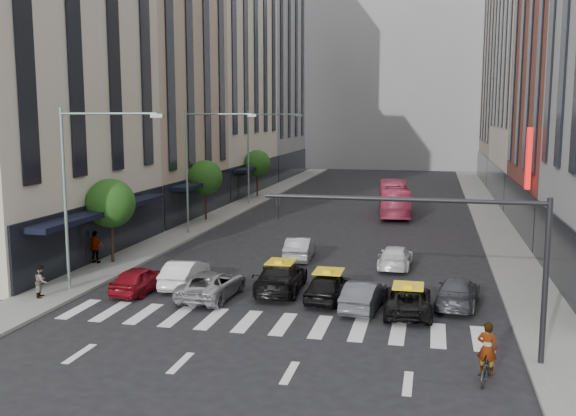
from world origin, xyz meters
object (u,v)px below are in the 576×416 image
Objects in this scene: streetlamp_mid at (199,155)px; car_white_front at (185,273)px; streetlamp_near at (81,175)px; taxi_left at (281,277)px; motorcycle at (486,368)px; pedestrian_near at (41,281)px; streetlamp_far at (258,145)px; taxi_center at (329,286)px; bus at (394,198)px; car_red at (140,279)px; pedestrian_far at (96,247)px.

streetlamp_mid reaches higher than car_white_front.
streetlamp_near is 10.96m from taxi_left.
car_white_front is at bearing 27.93° from streetlamp_near.
car_white_front is 16.88m from motorcycle.
car_white_front reaches higher than motorcycle.
taxi_left is 3.38× the size of pedestrian_near.
streetlamp_far is (0.00, 16.00, 0.00)m from streetlamp_mid.
taxi_center is at bearing -68.69° from streetlamp_far.
streetlamp_mid reaches higher than taxi_left.
taxi_center is at bearing -50.75° from streetlamp_mid.
bus is (1.37, 27.64, 0.75)m from taxi_center.
bus reaches higher than taxi_center.
car_red is at bearing 63.86° from bus.
car_white_front is 28.24m from bus.
streetlamp_near is 5.85× the size of pedestrian_near.
bus is at bearing -101.25° from taxi_left.
taxi_center is at bearing 6.61° from streetlamp_near.
motorcycle is 0.95× the size of pedestrian_far.
streetlamp_far is at bearing -64.05° from taxi_center.
taxi_left is at bearing 76.29° from bus.
motorcycle is at bearing 144.49° from car_white_front.
streetlamp_far is 31.46m from taxi_left.
motorcycle is at bearing 93.06° from bus.
streetlamp_near is at bearing -62.50° from pedestrian_near.
bus is 5.77× the size of motorcycle.
pedestrian_near is (-10.83, -3.96, 0.17)m from taxi_left.
streetlamp_far is at bearing 90.00° from streetlamp_near.
taxi_left is at bearing -162.59° from car_red.
motorcycle is at bearing 152.14° from pedestrian_far.
streetlamp_mid is at bearing -36.61° from motorcycle.
pedestrian_far is at bearing -17.19° from taxi_left.
pedestrian_near is at bearing 58.92° from bus.
streetlamp_near is at bearing 11.24° from taxi_center.
streetlamp_mid is at bearing -46.11° from taxi_center.
bus is (13.32, 13.02, -4.45)m from streetlamp_mid.
bus reaches higher than taxi_left.
pedestrian_far is (-1.10, 7.02, 0.19)m from pedestrian_near.
streetlamp_far is 14.35m from bus.
car_red is at bearing 11.25° from taxi_left.
car_red is at bearing -80.63° from streetlamp_mid.
car_white_front is 2.21× the size of pedestrian_far.
taxi_left reaches higher than motorcycle.
car_white_front is at bearing -134.94° from car_red.
taxi_center is at bearing 155.37° from taxi_left.
motorcycle is at bearing -64.40° from streetlamp_far.
taxi_left is 11.54m from pedestrian_near.
streetlamp_mid is 2.17× the size of taxi_center.
streetlamp_mid is 2.30× the size of car_red.
taxi_center is 2.17× the size of pedestrian_far.
streetlamp_far is 33.95m from pedestrian_near.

